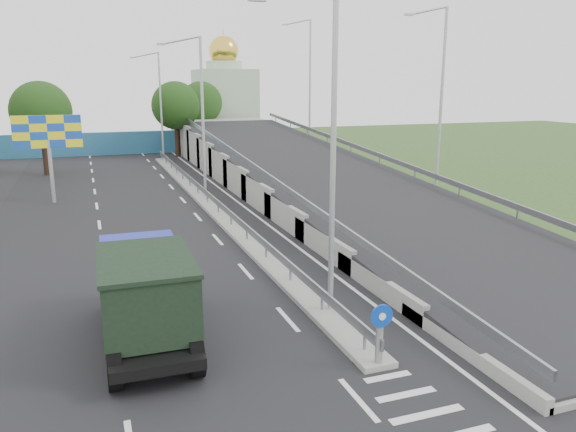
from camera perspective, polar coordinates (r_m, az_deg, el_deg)
name	(u,v)px	position (r m, az deg, el deg)	size (l,w,h in m)	color
ground	(424,413)	(14.11, 13.69, -18.91)	(160.00, 160.00, 0.00)	#2D4C1E
road_surface	(168,224)	(30.95, -12.08, -0.82)	(26.00, 90.00, 0.04)	black
median	(207,204)	(35.26, -8.18, 1.24)	(1.00, 44.00, 0.20)	gray
overpass_ramp	(319,171)	(37.17, 3.15, 4.57)	(10.00, 50.00, 3.50)	gray
median_guardrail	(207,194)	(35.13, -8.22, 2.28)	(0.09, 44.00, 0.71)	gray
sign_bollard	(380,334)	(15.23, 9.33, -11.71)	(0.64, 0.23, 1.67)	black
lamp_post_near	(328,138)	(17.35, 4.06, 7.94)	(2.74, 0.18, 10.08)	#B2B5B7
lamp_post_mid	(200,109)	(36.50, -8.97, 10.67)	(2.74, 0.18, 10.08)	#B2B5B7
lamp_post_far	(159,100)	(56.25, -13.01, 11.41)	(2.74, 0.18, 10.08)	#B2B5B7
blue_wall	(114,143)	(62.17, -17.27, 7.05)	(30.00, 0.50, 2.40)	teal
church	(225,100)	(71.84, -6.43, 11.63)	(7.00, 7.00, 13.80)	#B2CCAD
billboard	(48,137)	(37.98, -23.21, 7.41)	(4.00, 0.24, 5.50)	#B2B5B7
tree_left_mid	(41,111)	(49.93, -23.81, 9.69)	(4.80, 4.80, 7.60)	black
tree_median_far	(176,106)	(58.51, -11.36, 10.93)	(4.80, 4.80, 7.60)	black
tree_ramp_far	(201,103)	(66.10, -8.82, 11.29)	(4.80, 4.80, 7.60)	black
dump_truck	(145,291)	(16.93, -14.32, -7.38)	(2.59, 6.46, 2.83)	black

